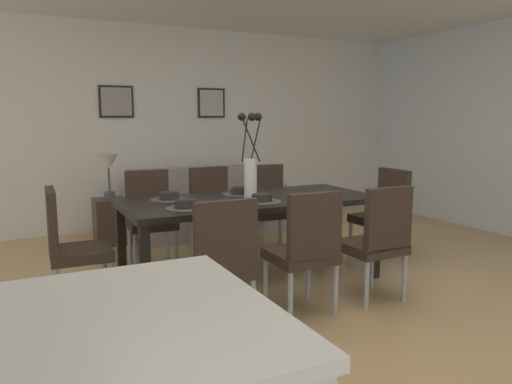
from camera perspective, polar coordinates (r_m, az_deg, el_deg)
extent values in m
plane|color=tan|center=(3.88, 2.67, -13.04)|extent=(9.00, 9.00, 0.00)
cube|color=white|center=(6.64, -11.09, 7.31)|extent=(9.00, 0.10, 2.60)
cube|color=black|center=(4.28, -0.64, -1.04)|extent=(2.20, 0.97, 0.05)
cube|color=black|center=(5.23, 7.65, -3.47)|extent=(0.07, 0.07, 0.69)
cube|color=black|center=(4.44, -15.36, -5.88)|extent=(0.07, 0.07, 0.69)
cube|color=black|center=(4.56, 13.67, -5.42)|extent=(0.07, 0.07, 0.69)
cube|color=black|center=(3.63, -12.71, -9.02)|extent=(0.07, 0.07, 0.69)
cube|color=#33261E|center=(3.37, -4.70, -8.89)|extent=(0.44, 0.44, 0.08)
cube|color=#33261E|center=(3.13, -3.50, -5.31)|extent=(0.42, 0.06, 0.48)
cylinder|color=#9EA0A5|center=(3.68, -2.93, -11.14)|extent=(0.04, 0.04, 0.38)
cylinder|color=#9EA0A5|center=(3.56, -8.70, -11.93)|extent=(0.04, 0.04, 0.38)
cylinder|color=#9EA0A5|center=(3.36, -0.34, -13.13)|extent=(0.04, 0.04, 0.38)
cylinder|color=#9EA0A5|center=(3.22, -6.64, -14.13)|extent=(0.04, 0.04, 0.38)
cube|color=#33261E|center=(4.86, -12.00, -3.61)|extent=(0.47, 0.47, 0.08)
cube|color=#33261E|center=(5.00, -12.50, -0.26)|extent=(0.42, 0.09, 0.48)
cylinder|color=#9EA0A5|center=(4.70, -13.76, -6.97)|extent=(0.04, 0.04, 0.38)
cylinder|color=#9EA0A5|center=(4.77, -9.22, -6.60)|extent=(0.04, 0.04, 0.38)
cylinder|color=#9EA0A5|center=(5.06, -14.44, -5.87)|extent=(0.04, 0.04, 0.38)
cylinder|color=#9EA0A5|center=(5.13, -10.22, -5.55)|extent=(0.04, 0.04, 0.38)
cube|color=#33261E|center=(3.68, 5.15, -7.38)|extent=(0.44, 0.44, 0.08)
cube|color=#33261E|center=(3.46, 6.83, -4.00)|extent=(0.42, 0.06, 0.48)
cylinder|color=#9EA0A5|center=(4.00, 6.04, -9.53)|extent=(0.04, 0.04, 0.38)
cylinder|color=#9EA0A5|center=(3.82, 1.12, -10.37)|extent=(0.04, 0.04, 0.38)
cylinder|color=#9EA0A5|center=(3.70, 9.21, -11.12)|extent=(0.04, 0.04, 0.38)
cylinder|color=#9EA0A5|center=(3.51, 4.01, -12.16)|extent=(0.04, 0.04, 0.38)
cube|color=#33261E|center=(5.09, -4.59, -2.90)|extent=(0.46, 0.46, 0.08)
cube|color=#33261E|center=(5.21, -5.50, 0.27)|extent=(0.42, 0.08, 0.48)
cylinder|color=#9EA0A5|center=(4.89, -5.65, -6.14)|extent=(0.04, 0.04, 0.38)
cylinder|color=#9EA0A5|center=(5.05, -1.68, -5.63)|extent=(0.04, 0.04, 0.38)
cylinder|color=#9EA0A5|center=(5.23, -7.33, -5.20)|extent=(0.04, 0.04, 0.38)
cylinder|color=#9EA0A5|center=(5.38, -3.57, -4.75)|extent=(0.04, 0.04, 0.38)
cube|color=#33261E|center=(4.02, 13.12, -6.21)|extent=(0.45, 0.45, 0.08)
cube|color=#33261E|center=(3.82, 15.11, -3.04)|extent=(0.42, 0.07, 0.48)
cylinder|color=#9EA0A5|center=(4.34, 13.27, -8.26)|extent=(0.04, 0.04, 0.38)
cylinder|color=#9EA0A5|center=(4.11, 9.22, -9.10)|extent=(0.04, 0.04, 0.38)
cylinder|color=#9EA0A5|center=(4.08, 16.82, -9.52)|extent=(0.04, 0.04, 0.38)
cylinder|color=#9EA0A5|center=(3.83, 12.70, -10.54)|extent=(0.04, 0.04, 0.38)
cube|color=#33261E|center=(5.31, 1.81, -2.39)|extent=(0.47, 0.47, 0.08)
cube|color=#33261E|center=(5.44, 1.02, 0.66)|extent=(0.42, 0.09, 0.48)
cylinder|color=#9EA0A5|center=(5.11, 0.70, -5.45)|extent=(0.04, 0.04, 0.38)
cylinder|color=#9EA0A5|center=(5.27, 4.53, -5.06)|extent=(0.04, 0.04, 0.38)
cylinder|color=#9EA0A5|center=(5.46, -0.84, -4.55)|extent=(0.04, 0.04, 0.38)
cylinder|color=#9EA0A5|center=(5.60, 2.80, -4.21)|extent=(0.04, 0.04, 0.38)
cube|color=#33261E|center=(3.97, -19.61, -6.68)|extent=(0.45, 0.45, 0.08)
cube|color=#33261E|center=(3.90, -22.58, -3.18)|extent=(0.07, 0.42, 0.48)
cylinder|color=#9EA0A5|center=(3.87, -16.32, -10.45)|extent=(0.04, 0.04, 0.38)
cylinder|color=#9EA0A5|center=(4.23, -17.10, -8.85)|extent=(0.04, 0.04, 0.38)
cylinder|color=#9EA0A5|center=(3.84, -22.03, -10.90)|extent=(0.04, 0.04, 0.38)
cylinder|color=#9EA0A5|center=(4.21, -22.30, -9.24)|extent=(0.04, 0.04, 0.38)
cube|color=#33261E|center=(5.09, 13.96, -3.12)|extent=(0.44, 0.44, 0.08)
cube|color=#33261E|center=(5.17, 15.68, -0.08)|extent=(0.06, 0.42, 0.48)
cylinder|color=#9EA0A5|center=(5.17, 10.89, -5.46)|extent=(0.04, 0.04, 0.38)
cylinder|color=#9EA0A5|center=(4.88, 13.59, -6.38)|extent=(0.04, 0.04, 0.38)
cylinder|color=#9EA0A5|center=(5.40, 14.12, -4.95)|extent=(0.04, 0.04, 0.38)
cylinder|color=#9EA0A5|center=(5.13, 16.87, -5.79)|extent=(0.04, 0.04, 0.38)
cylinder|color=white|center=(4.25, -0.64, 1.55)|extent=(0.11, 0.11, 0.34)
cylinder|color=black|center=(4.27, -0.06, 6.03)|extent=(0.05, 0.12, 0.37)
sphere|color=black|center=(4.28, 0.24, 8.71)|extent=(0.07, 0.07, 0.07)
cylinder|color=black|center=(4.26, -1.32, 6.02)|extent=(0.08, 0.05, 0.38)
sphere|color=black|center=(4.27, -1.67, 8.71)|extent=(0.07, 0.07, 0.07)
cylinder|color=black|center=(4.17, -0.54, 5.96)|extent=(0.15, 0.06, 0.36)
sphere|color=black|center=(4.13, -0.48, 8.71)|extent=(0.07, 0.07, 0.07)
cylinder|color=#4C4742|center=(3.83, -8.13, -1.84)|extent=(0.32, 0.32, 0.01)
cylinder|color=#2D2826|center=(3.83, -8.14, -1.35)|extent=(0.17, 0.17, 0.06)
cylinder|color=black|center=(3.82, -8.14, -1.13)|extent=(0.13, 0.13, 0.04)
cylinder|color=#4C4742|center=(4.25, -9.99, -0.87)|extent=(0.32, 0.32, 0.01)
cylinder|color=#2D2826|center=(4.24, -10.00, -0.43)|extent=(0.17, 0.17, 0.06)
cylinder|color=black|center=(4.24, -10.01, -0.23)|extent=(0.13, 0.13, 0.04)
cylinder|color=#4C4742|center=(4.08, 0.70, -1.11)|extent=(0.32, 0.32, 0.01)
cylinder|color=#2D2826|center=(4.08, 0.70, -0.65)|extent=(0.17, 0.17, 0.06)
cylinder|color=black|center=(4.08, 0.70, -0.45)|extent=(0.13, 0.13, 0.04)
cylinder|color=#4C4742|center=(4.47, -1.86, -0.26)|extent=(0.32, 0.32, 0.01)
cylinder|color=#2D2826|center=(4.47, -1.86, 0.16)|extent=(0.17, 0.17, 0.06)
cylinder|color=black|center=(4.47, -1.86, 0.35)|extent=(0.13, 0.13, 0.04)
cube|color=gray|center=(6.18, -5.71, -2.85)|extent=(1.80, 0.84, 0.42)
cube|color=gray|center=(6.43, -6.84, 1.20)|extent=(1.80, 0.16, 0.38)
cube|color=gray|center=(6.47, 1.31, 0.50)|extent=(0.10, 0.84, 0.20)
cube|color=gray|center=(5.88, -13.52, -0.55)|extent=(0.10, 0.84, 0.20)
cube|color=#3D2D23|center=(5.87, -16.47, -3.27)|extent=(0.36, 0.36, 0.52)
cylinder|color=#4C4C51|center=(5.82, -16.59, -0.38)|extent=(0.12, 0.12, 0.08)
cylinder|color=#4C4C51|center=(5.79, -16.67, 1.38)|extent=(0.02, 0.02, 0.30)
cone|color=silver|center=(5.77, -16.75, 3.35)|extent=(0.22, 0.22, 0.18)
cube|color=black|center=(6.45, -15.89, 10.04)|extent=(0.42, 0.02, 0.40)
cube|color=#9E9389|center=(6.44, -15.87, 10.05)|extent=(0.37, 0.01, 0.35)
cube|color=black|center=(6.80, -5.20, 10.24)|extent=(0.38, 0.02, 0.39)
cube|color=#B2B2AD|center=(6.79, -5.16, 10.24)|extent=(0.33, 0.01, 0.34)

